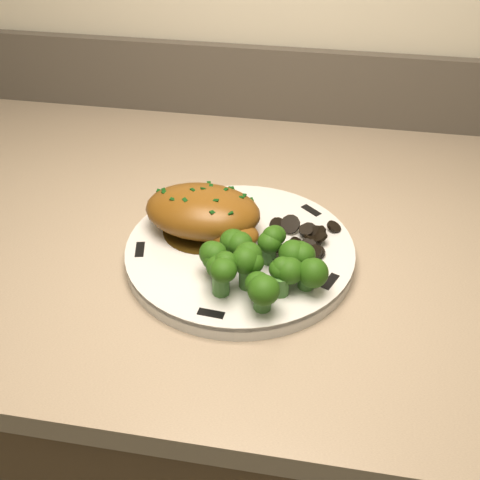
% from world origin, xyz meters
% --- Properties ---
extents(counter, '(1.97, 0.65, 0.97)m').
position_xyz_m(counter, '(-0.08, 1.67, 0.43)').
color(counter, brown).
rests_on(counter, ground).
extents(plate, '(0.36, 0.36, 0.02)m').
position_xyz_m(plate, '(0.07, 1.60, 0.86)').
color(plate, silver).
rests_on(plate, counter).
extents(rim_accent_0, '(0.02, 0.03, 0.00)m').
position_xyz_m(rim_accent_0, '(0.18, 1.56, 0.87)').
color(rim_accent_0, black).
rests_on(rim_accent_0, plate).
extents(rim_accent_1, '(0.03, 0.03, 0.00)m').
position_xyz_m(rim_accent_1, '(0.15, 1.69, 0.87)').
color(rim_accent_1, black).
rests_on(rim_accent_1, plate).
extents(rim_accent_2, '(0.03, 0.02, 0.00)m').
position_xyz_m(rim_accent_2, '(0.01, 1.70, 0.87)').
color(rim_accent_2, black).
rests_on(rim_accent_2, plate).
extents(rim_accent_3, '(0.02, 0.03, 0.00)m').
position_xyz_m(rim_accent_3, '(-0.05, 1.57, 0.87)').
color(rim_accent_3, black).
rests_on(rim_accent_3, plate).
extents(rim_accent_4, '(0.03, 0.01, 0.00)m').
position_xyz_m(rim_accent_4, '(0.06, 1.48, 0.87)').
color(rim_accent_4, black).
rests_on(rim_accent_4, plate).
extents(gravy_pool, '(0.10, 0.10, 0.00)m').
position_xyz_m(gravy_pool, '(0.02, 1.63, 0.87)').
color(gravy_pool, '#352409').
rests_on(gravy_pool, plate).
extents(chicken_breast, '(0.15, 0.10, 0.05)m').
position_xyz_m(chicken_breast, '(0.02, 1.62, 0.90)').
color(chicken_breast, brown).
rests_on(chicken_breast, plate).
extents(mushroom_pile, '(0.09, 0.07, 0.02)m').
position_xyz_m(mushroom_pile, '(0.14, 1.62, 0.87)').
color(mushroom_pile, black).
rests_on(mushroom_pile, plate).
extents(broccoli_florets, '(0.13, 0.11, 0.04)m').
position_xyz_m(broccoli_florets, '(0.10, 1.54, 0.89)').
color(broccoli_florets, '#417531').
rests_on(broccoli_florets, plate).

